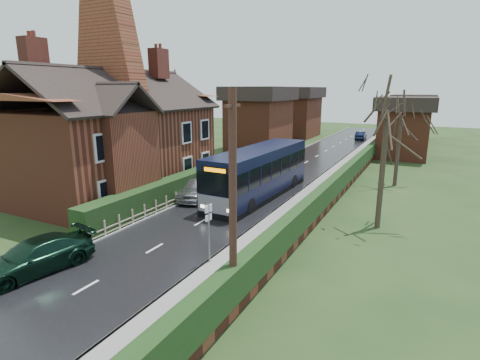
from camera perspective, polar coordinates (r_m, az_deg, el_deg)
The scene contains 18 objects.
ground at distance 19.83m, azimuth -9.18°, elevation -8.18°, with size 140.00×140.00×0.00m, color #34491F.
road at distance 28.08m, azimuth 2.84°, elevation -1.42°, with size 6.00×100.00×0.02m, color black.
pavement at distance 26.69m, azimuth 11.20°, elevation -2.35°, with size 2.50×100.00×0.14m, color slate.
kerb_right at distance 27.01m, azimuth 8.76°, elevation -2.05°, with size 0.12×100.00×0.14m, color gray.
kerb_left at distance 29.40m, azimuth -2.59°, elevation -0.65°, with size 0.12×100.00×0.10m, color gray.
front_hedge at distance 25.61m, azimuth -9.78°, elevation -1.27°, with size 1.20×16.00×1.60m, color black.
picket_fence at distance 25.27m, azimuth -8.38°, elevation -2.25°, with size 0.10×16.00×0.90m, color gray, non-canonical shape.
right_wall_hedge at distance 26.09m, azimuth 14.57°, elevation -0.74°, with size 0.60×50.00×1.80m.
brick_house at distance 27.94m, azimuth -18.42°, elevation 6.94°, with size 9.30×14.60×10.30m.
bus at distance 25.81m, azimuth 2.91°, elevation 1.06°, with size 2.99×11.31×3.41m.
car_silver at distance 25.81m, azimuth -6.47°, elevation -1.13°, with size 1.80×4.47×1.52m, color #BBBCC1.
car_green at distance 17.69m, azimuth -28.77°, elevation -10.17°, with size 1.91×4.70×1.36m, color black.
car_distant at distance 58.32m, azimuth 17.94°, elevation 6.45°, with size 1.32×3.78×1.24m, color black.
bus_stop_sign at distance 15.75m, azimuth -4.78°, elevation -6.91°, with size 0.12×0.41×2.73m.
telegraph_pole at distance 11.64m, azimuth -1.09°, elevation -4.29°, with size 0.25×0.95×7.39m.
tree_right_near at distance 20.58m, azimuth 21.61°, elevation 9.97°, with size 3.92×3.92×8.47m.
tree_right_far at distance 30.67m, azimuth 23.46°, elevation 9.65°, with size 3.99×3.99×7.70m.
tree_house_side at distance 39.25m, azimuth -9.79°, elevation 13.43°, with size 4.28×4.28×9.73m.
Camera 1 is at (11.00, -14.77, 7.34)m, focal length 28.00 mm.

